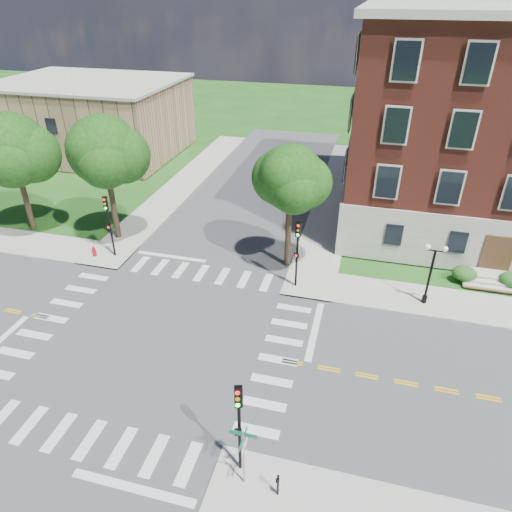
% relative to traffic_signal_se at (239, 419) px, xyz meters
% --- Properties ---
extents(ground, '(160.00, 160.00, 0.00)m').
position_rel_traffic_signal_se_xyz_m(ground, '(-7.04, 6.87, -3.19)').
color(ground, '#194C15').
rests_on(ground, ground).
extents(road_ew, '(90.00, 12.00, 0.01)m').
position_rel_traffic_signal_se_xyz_m(road_ew, '(-7.04, 6.87, -3.18)').
color(road_ew, '#3D3D3F').
rests_on(road_ew, ground).
extents(road_ns, '(12.00, 90.00, 0.01)m').
position_rel_traffic_signal_se_xyz_m(road_ns, '(-7.04, 6.87, -3.18)').
color(road_ns, '#3D3D3F').
rests_on(road_ns, ground).
extents(sidewalk_ne, '(34.00, 34.00, 0.12)m').
position_rel_traffic_signal_se_xyz_m(sidewalk_ne, '(8.34, 22.24, -3.13)').
color(sidewalk_ne, '#9E9B93').
rests_on(sidewalk_ne, ground).
extents(sidewalk_nw, '(34.00, 34.00, 0.12)m').
position_rel_traffic_signal_se_xyz_m(sidewalk_nw, '(-22.41, 22.24, -3.13)').
color(sidewalk_nw, '#9E9B93').
rests_on(sidewalk_nw, ground).
extents(crosswalk_east, '(2.20, 10.20, 0.02)m').
position_rel_traffic_signal_se_xyz_m(crosswalk_east, '(0.16, 6.87, -3.19)').
color(crosswalk_east, silver).
rests_on(crosswalk_east, ground).
extents(stop_bar_east, '(0.40, 5.50, 0.00)m').
position_rel_traffic_signal_se_xyz_m(stop_bar_east, '(1.76, 9.87, -3.19)').
color(stop_bar_east, silver).
rests_on(stop_bar_east, ground).
extents(secondary_building, '(20.40, 15.40, 8.30)m').
position_rel_traffic_signal_se_xyz_m(secondary_building, '(-29.04, 36.87, 1.09)').
color(secondary_building, '#86684A').
rests_on(secondary_building, ground).
extents(tree_b, '(5.63, 5.63, 9.60)m').
position_rel_traffic_signal_se_xyz_m(tree_b, '(-23.16, 16.96, 3.70)').
color(tree_b, black).
rests_on(tree_b, ground).
extents(tree_c, '(5.29, 5.29, 9.84)m').
position_rel_traffic_signal_se_xyz_m(tree_c, '(-15.43, 17.37, 4.10)').
color(tree_c, black).
rests_on(tree_c, ground).
extents(tree_d, '(4.44, 4.44, 8.93)m').
position_rel_traffic_signal_se_xyz_m(tree_d, '(-1.32, 16.76, 3.59)').
color(tree_d, black).
rests_on(tree_d, ground).
extents(traffic_signal_se, '(0.37, 0.44, 4.80)m').
position_rel_traffic_signal_se_xyz_m(traffic_signal_se, '(0.00, 0.00, 0.00)').
color(traffic_signal_se, black).
rests_on(traffic_signal_se, ground).
extents(traffic_signal_ne, '(0.37, 0.44, 4.80)m').
position_rel_traffic_signal_se_xyz_m(traffic_signal_ne, '(-0.20, 14.08, 0.00)').
color(traffic_signal_ne, black).
rests_on(traffic_signal_ne, ground).
extents(traffic_signal_nw, '(0.37, 0.43, 4.80)m').
position_rel_traffic_signal_se_xyz_m(traffic_signal_nw, '(-14.19, 14.61, 0.00)').
color(traffic_signal_nw, black).
rests_on(traffic_signal_nw, ground).
extents(twin_lamp_west, '(1.36, 0.36, 4.23)m').
position_rel_traffic_signal_se_xyz_m(twin_lamp_west, '(8.19, 14.30, -0.66)').
color(twin_lamp_west, black).
rests_on(twin_lamp_west, ground).
extents(street_sign_pole, '(1.10, 1.10, 3.10)m').
position_rel_traffic_signal_se_xyz_m(street_sign_pole, '(0.34, -0.59, -0.88)').
color(street_sign_pole, gray).
rests_on(street_sign_pole, ground).
extents(push_button_post, '(0.14, 0.21, 1.20)m').
position_rel_traffic_signal_se_xyz_m(push_button_post, '(1.78, -0.77, -2.39)').
color(push_button_post, black).
rests_on(push_button_post, ground).
extents(fire_hydrant, '(0.35, 0.35, 0.75)m').
position_rel_traffic_signal_se_xyz_m(fire_hydrant, '(-15.65, 14.18, -2.72)').
color(fire_hydrant, '#AB0D15').
rests_on(fire_hydrant, ground).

